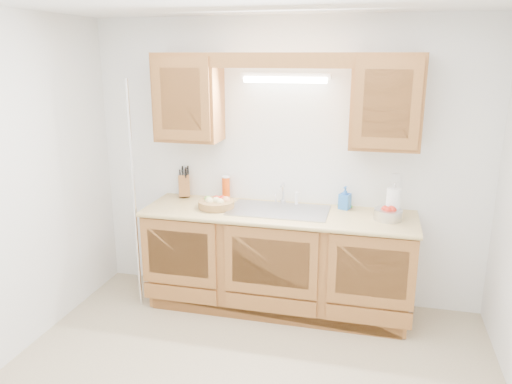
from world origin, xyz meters
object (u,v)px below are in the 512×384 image
(fruit_basket, at_px, (216,203))
(apple_bowl, at_px, (388,214))
(knife_block, at_px, (184,185))
(paper_towel, at_px, (393,203))

(fruit_basket, xyz_separation_m, apple_bowl, (1.44, 0.03, 0.01))
(knife_block, distance_m, apple_bowl, 1.86)
(paper_towel, distance_m, apple_bowl, 0.10)
(knife_block, bearing_deg, apple_bowl, -32.47)
(knife_block, bearing_deg, fruit_basket, -58.70)
(paper_towel, relative_size, apple_bowl, 1.06)
(knife_block, relative_size, paper_towel, 1.01)
(fruit_basket, relative_size, paper_towel, 1.08)
(knife_block, height_order, apple_bowl, knife_block)
(knife_block, bearing_deg, paper_towel, -30.29)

